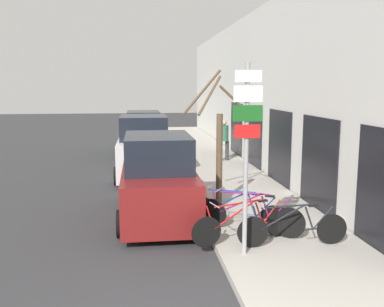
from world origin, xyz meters
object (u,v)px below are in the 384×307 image
Objects in this scene: bicycle_3 at (237,212)px; signpost at (246,146)px; bicycle_0 at (293,228)px; parked_car_1 at (144,149)px; bicycle_1 at (244,224)px; street_tree at (218,146)px; pedestrian_near at (224,137)px; bicycle_2 at (250,215)px; parked_car_2 at (144,135)px; parked_car_0 at (158,180)px.

signpost is at bearing -152.70° from bicycle_3.
parked_car_1 reaches higher than bicycle_0.
bicycle_1 is 0.63× the size of street_tree.
parked_car_1 reaches higher than pedestrian_near.
bicycle_2 is at bearing -71.90° from parked_car_1.
street_tree reaches higher than bicycle_0.
parked_car_2 is at bearing 43.41° from bicycle_3.
bicycle_0 is 1.09× the size of bicycle_2.
parked_car_0 is 1.99m from street_tree.
bicycle_0 is 0.49× the size of parked_car_2.
signpost is 14.03m from parked_car_2.
signpost reaches higher than parked_car_0.
pedestrian_near is (0.65, 10.39, 0.66)m from bicycle_0.
bicycle_0 is at bearing 15.29° from signpost.
bicycle_0 is 0.63× the size of street_tree.
signpost is 8.63m from parked_car_1.
street_tree reaches higher than bicycle_2.
bicycle_3 is 12.55m from parked_car_2.
parked_car_0 is 5.28m from parked_car_1.
pedestrian_near is at bearing -2.90° from bicycle_0.
bicycle_0 is 1.00× the size of bicycle_1.
parked_car_0 is at bearing 116.86° from signpost.
parked_car_2 is at bearing 89.92° from parked_car_1.
bicycle_0 is 3.86m from parked_car_0.
pedestrian_near is (1.59, 10.03, 0.65)m from bicycle_1.
street_tree is (-0.26, 2.51, 1.22)m from bicycle_2.
bicycle_1 is 2.99m from parked_car_0.
signpost is 1.59× the size of bicycle_0.
pedestrian_near is (1.33, 9.49, 0.64)m from bicycle_2.
signpost is 2.07× the size of pedestrian_near.
parked_car_1 is (-2.02, 6.87, 0.52)m from bicycle_3.
parked_car_2 reaches higher than bicycle_3.
bicycle_0 is at bearing -112.26° from bicycle_2.
bicycle_2 is 0.58× the size of street_tree.
parked_car_0 is at bearing -119.40° from pedestrian_near.
bicycle_3 is at bearing -81.44° from parked_car_2.
bicycle_2 is 2.80m from street_tree.
bicycle_2 is (-0.68, 0.91, 0.02)m from bicycle_0.
bicycle_0 is at bearing -107.68° from bicycle_3.
signpost reaches higher than pedestrian_near.
bicycle_2 is at bearing -104.30° from bicycle_3.
bicycle_1 is at bearing -90.03° from street_tree.
parked_car_1 is (-1.83, 8.34, -1.24)m from signpost.
parked_car_1 is at bearing 113.34° from street_tree.
parked_car_1 is at bearing 50.82° from bicycle_3.
parked_car_0 is (-1.74, 1.60, 0.45)m from bicycle_3.
parked_car_0 is 0.97× the size of parked_car_2.
bicycle_2 is 0.48× the size of parked_car_1.
bicycle_1 is at bearing 76.44° from signpost.
bicycle_3 is 1.14× the size of pedestrian_near.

